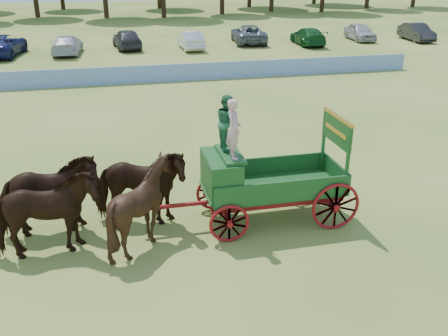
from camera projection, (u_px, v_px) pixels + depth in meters
ground at (371, 209)px, 15.00m from camera, size 160.00×160.00×0.00m
horse_lead_left at (44, 216)px, 12.25m from camera, size 2.80×1.48×2.28m
horse_lead_right at (48, 196)px, 13.24m from camera, size 2.78×1.42×2.28m
horse_wheel_left at (142, 205)px, 12.75m from camera, size 2.22×2.02×2.28m
horse_wheel_right at (139, 188)px, 13.74m from camera, size 2.91×1.83×2.28m
farm_dray at (248, 169)px, 13.70m from camera, size 6.00×2.00×3.73m
sponsor_banner at (214, 71)px, 30.73m from camera, size 26.00×0.08×1.05m
parked_cars at (153, 39)px, 40.81m from camera, size 48.08×7.72×1.63m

